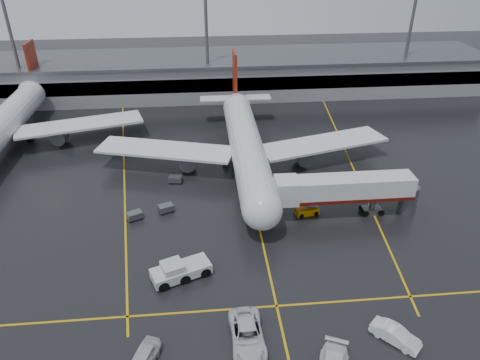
{
  "coord_description": "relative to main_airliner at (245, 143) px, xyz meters",
  "views": [
    {
      "loc": [
        -7.04,
        -55.29,
        34.83
      ],
      "look_at": [
        -2.0,
        -2.0,
        4.0
      ],
      "focal_mm": 33.15,
      "sensor_mm": 36.0,
      "label": 1
    }
  ],
  "objects": [
    {
      "name": "service_van_a",
      "position": [
        -3.59,
        -36.04,
        -3.26
      ],
      "size": [
        3.3,
        6.88,
        1.89
      ],
      "primitive_type": "imported",
      "rotation": [
        0.0,
        0.0,
        0.02
      ],
      "color": "silver",
      "rests_on": "ground"
    },
    {
      "name": "apron_line_right",
      "position": [
        18.0,
        0.3,
        -4.2
      ],
      "size": [
        7.57,
        69.64,
        0.02
      ],
      "primitive_type": "cube",
      "rotation": [
        0.0,
        0.0,
        -0.1
      ],
      "color": "gold",
      "rests_on": "ground"
    },
    {
      "name": "apron_line_left",
      "position": [
        -20.0,
        0.3,
        -4.2
      ],
      "size": [
        9.99,
        69.35,
        0.02
      ],
      "primitive_type": "cube",
      "rotation": [
        0.0,
        0.0,
        0.14
      ],
      "color": "gold",
      "rests_on": "ground"
    },
    {
      "name": "baggage_cart_b",
      "position": [
        -16.63,
        -14.09,
        -3.58
      ],
      "size": [
        2.36,
        2.03,
        1.12
      ],
      "color": "#595B60",
      "rests_on": "ground"
    },
    {
      "name": "belt_loader",
      "position": [
        7.03,
        -15.08,
        -3.7
      ],
      "size": [
        3.42,
        1.99,
        2.05
      ],
      "color": "#CA7E00",
      "rests_on": "ground"
    },
    {
      "name": "main_airliner",
      "position": [
        0.0,
        0.0,
        0.0
      ],
      "size": [
        48.8,
        45.6,
        14.1
      ],
      "color": "silver",
      "rests_on": "ground"
    },
    {
      "name": "jet_bridge",
      "position": [
        11.87,
        -15.7,
        -0.28
      ],
      "size": [
        19.9,
        3.4,
        6.05
      ],
      "color": "silver",
      "rests_on": "ground"
    },
    {
      "name": "light_mast_left",
      "position": [
        -45.0,
        32.3,
        10.27
      ],
      "size": [
        3.0,
        1.2,
        25.45
      ],
      "color": "#595B60",
      "rests_on": "ground"
    },
    {
      "name": "baggage_cart_a",
      "position": [
        -12.49,
        -12.68,
        -3.58
      ],
      "size": [
        2.34,
        1.95,
        1.12
      ],
      "color": "#595B60",
      "rests_on": "ground"
    },
    {
      "name": "pushback_tractor",
      "position": [
        -10.28,
        -26.29,
        -3.26
      ],
      "size": [
        7.19,
        4.94,
        2.38
      ],
      "color": "#BDBDBF",
      "rests_on": "ground"
    },
    {
      "name": "service_van_d",
      "position": [
        -13.33,
        -37.77,
        -3.38
      ],
      "size": [
        3.53,
        5.24,
        1.66
      ],
      "primitive_type": "imported",
      "rotation": [
        0.0,
        0.0,
        -0.36
      ],
      "color": "silver",
      "rests_on": "ground"
    },
    {
      "name": "baggage_cart_c",
      "position": [
        -11.45,
        -4.6,
        -3.58
      ],
      "size": [
        2.12,
        1.5,
        1.12
      ],
      "color": "#595B60",
      "rests_on": "ground"
    },
    {
      "name": "light_mast_mid",
      "position": [
        -5.0,
        32.3,
        10.27
      ],
      "size": [
        3.0,
        1.2,
        25.45
      ],
      "color": "#595B60",
      "rests_on": "ground"
    },
    {
      "name": "second_airliner",
      "position": [
        -42.0,
        12.0,
        0.0
      ],
      "size": [
        48.8,
        45.6,
        14.1
      ],
      "color": "silver",
      "rests_on": "ground"
    },
    {
      "name": "ground",
      "position": [
        0.0,
        -9.7,
        -4.21
      ],
      "size": [
        220.0,
        220.0,
        0.0
      ],
      "primitive_type": "plane",
      "color": "black",
      "rests_on": "ground"
    },
    {
      "name": "apron_line_stop",
      "position": [
        0.0,
        -31.7,
        -4.2
      ],
      "size": [
        60.0,
        0.25,
        0.02
      ],
      "primitive_type": "cube",
      "color": "gold",
      "rests_on": "ground"
    },
    {
      "name": "light_mast_right",
      "position": [
        40.0,
        32.3,
        10.27
      ],
      "size": [
        3.0,
        1.2,
        25.45
      ],
      "color": "#595B60",
      "rests_on": "ground"
    },
    {
      "name": "terminal",
      "position": [
        0.0,
        38.23,
        0.11
      ],
      "size": [
        122.0,
        19.0,
        8.6
      ],
      "color": "gray",
      "rests_on": "ground"
    },
    {
      "name": "service_van_c",
      "position": [
        10.57,
        -37.2,
        -3.42
      ],
      "size": [
        4.53,
        4.65,
        1.59
      ],
      "primitive_type": "imported",
      "rotation": [
        0.0,
        0.0,
        0.76
      ],
      "color": "white",
      "rests_on": "ground"
    },
    {
      "name": "apron_line_centre",
      "position": [
        0.0,
        -9.7,
        -4.2
      ],
      "size": [
        0.25,
        90.0,
        0.02
      ],
      "primitive_type": "cube",
      "color": "gold",
      "rests_on": "ground"
    }
  ]
}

